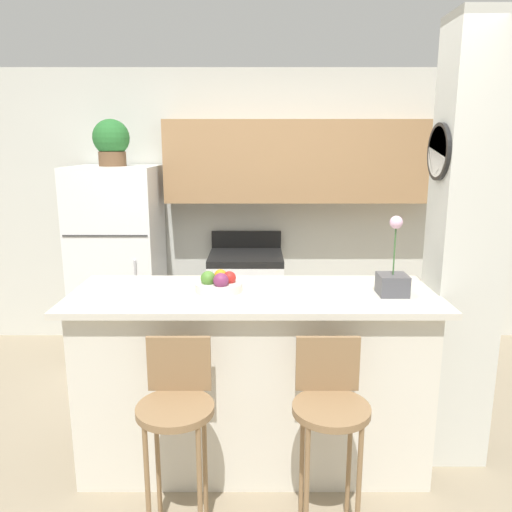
# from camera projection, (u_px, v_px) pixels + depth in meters

# --- Properties ---
(ground_plane) EXTENTS (14.00, 14.00, 0.00)m
(ground_plane) POSITION_uv_depth(u_px,v_px,m) (256.00, 458.00, 3.05)
(ground_plane) COLOR gray
(wall_back) EXTENTS (5.60, 0.38, 2.55)m
(wall_back) POSITION_uv_depth(u_px,v_px,m) (274.00, 190.00, 4.65)
(wall_back) COLOR silver
(wall_back) RESTS_ON ground_plane
(pillar_right) EXTENTS (0.38, 0.32, 2.55)m
(pillar_right) POSITION_uv_depth(u_px,v_px,m) (466.00, 251.00, 2.84)
(pillar_right) COLOR silver
(pillar_right) RESTS_ON ground_plane
(counter_bar) EXTENTS (2.07, 0.74, 1.06)m
(counter_bar) POSITION_uv_depth(u_px,v_px,m) (256.00, 378.00, 2.94)
(counter_bar) COLOR silver
(counter_bar) RESTS_ON ground_plane
(refrigerator) EXTENTS (0.73, 0.72, 1.69)m
(refrigerator) POSITION_uv_depth(u_px,v_px,m) (121.00, 262.00, 4.46)
(refrigerator) COLOR white
(refrigerator) RESTS_ON ground_plane
(stove_range) EXTENTS (0.66, 0.63, 1.07)m
(stove_range) POSITION_uv_depth(u_px,v_px,m) (248.00, 302.00, 4.59)
(stove_range) COLOR white
(stove_range) RESTS_ON ground_plane
(bar_stool_left) EXTENTS (0.37, 0.37, 0.97)m
(bar_stool_left) POSITION_uv_depth(u_px,v_px,m) (178.00, 409.00, 2.37)
(bar_stool_left) COLOR olive
(bar_stool_left) RESTS_ON ground_plane
(bar_stool_right) EXTENTS (0.37, 0.37, 0.97)m
(bar_stool_right) POSITION_uv_depth(u_px,v_px,m) (332.00, 409.00, 2.37)
(bar_stool_right) COLOR olive
(bar_stool_right) RESTS_ON ground_plane
(potted_plant_on_fridge) EXTENTS (0.31, 0.31, 0.39)m
(potted_plant_on_fridge) POSITION_uv_depth(u_px,v_px,m) (113.00, 141.00, 4.23)
(potted_plant_on_fridge) COLOR brown
(potted_plant_on_fridge) RESTS_ON refrigerator
(orchid_vase) EXTENTS (0.16, 0.16, 0.44)m
(orchid_vase) POSITION_uv_depth(u_px,v_px,m) (395.00, 278.00, 2.76)
(orchid_vase) COLOR #4C4C51
(orchid_vase) RESTS_ON counter_bar
(fruit_bowl) EXTENTS (0.27, 0.27, 0.12)m
(fruit_bowl) POSITION_uv_depth(u_px,v_px,m) (221.00, 284.00, 2.83)
(fruit_bowl) COLOR silver
(fruit_bowl) RESTS_ON counter_bar
(trash_bin) EXTENTS (0.28, 0.28, 0.38)m
(trash_bin) POSITION_uv_depth(u_px,v_px,m) (184.00, 342.00, 4.36)
(trash_bin) COLOR black
(trash_bin) RESTS_ON ground_plane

